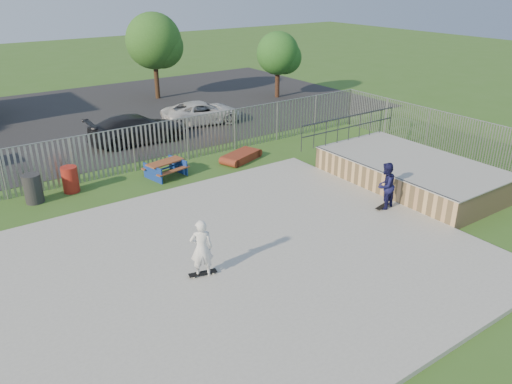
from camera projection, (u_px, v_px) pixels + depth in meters
ground at (225, 268)px, 14.65m from camera, size 120.00×120.00×0.00m
concrete_slab at (225, 266)px, 14.62m from camera, size 15.00×12.00×0.15m
quarter_pipe at (410, 172)px, 20.22m from camera, size 5.50×7.05×2.19m
fence at (181, 181)px, 18.22m from camera, size 26.04×16.02×2.00m
picnic_table at (166, 169)px, 21.20m from camera, size 1.83×1.61×0.67m
funbox at (241, 157)px, 23.09m from camera, size 2.03×1.49×0.37m
trash_bin_red at (70, 179)px, 19.62m from camera, size 0.63×0.63×1.05m
trash_bin_grey at (33, 189)px, 18.69m from camera, size 0.67×0.67×1.12m
parking_lot at (52, 123)px, 28.88m from camera, size 40.00×18.00×0.02m
car_dark at (137, 129)px, 25.30m from camera, size 5.02×2.25×1.43m
car_white at (202, 113)px, 28.59m from camera, size 4.84×2.78×1.27m
tree_mid at (154, 41)px, 33.19m from camera, size 3.71×3.71×5.72m
tree_right at (278, 53)px, 33.84m from camera, size 2.90×2.90×4.47m
skateboard_a at (383, 207)px, 18.11m from camera, size 0.82×0.35×0.08m
skateboard_b at (203, 274)px, 14.05m from camera, size 0.82×0.38×0.08m
skater_navy at (385, 186)px, 17.78m from camera, size 0.95×0.81×1.72m
skater_white at (202, 248)px, 13.72m from camera, size 0.74×0.63×1.72m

